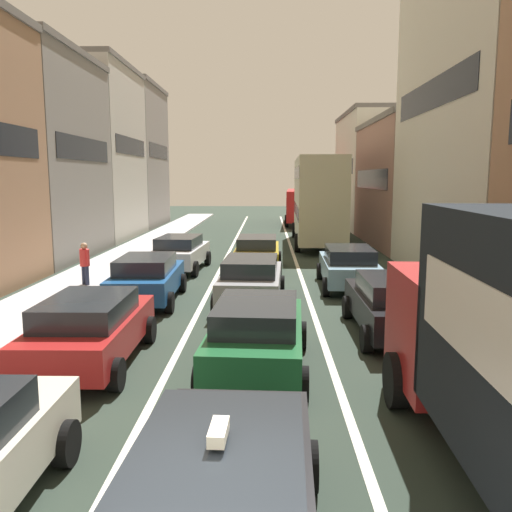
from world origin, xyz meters
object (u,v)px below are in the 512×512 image
Objects in this scene: hatchback_centre_lane_third at (251,279)px; bus_mid_queue_primary at (318,197)px; coupe_centre_lane_fourth at (257,252)px; sedan_left_lane_fourth at (180,252)px; sedan_left_lane_third at (147,278)px; taxi_centre_lane_front at (221,501)px; pedestrian_near_kerb at (85,262)px; wagon_left_lane_second at (90,328)px; bus_far_queue_secondary at (302,203)px; sedan_right_lane_behind_truck at (393,304)px; wagon_right_lane_far at (349,266)px; sedan_centre_lane_second at (257,333)px.

hatchback_centre_lane_third is 15.37m from bus_mid_queue_primary.
coupe_centre_lane_fourth is 3.31m from sedan_left_lane_fourth.
taxi_centre_lane_front is at bearing -165.49° from sedan_left_lane_third.
wagon_left_lane_second is at bearing 59.65° from pedestrian_near_kerb.
pedestrian_near_kerb is at bearing 26.43° from taxi_centre_lane_front.
bus_far_queue_secondary reaches higher than pedestrian_near_kerb.
wagon_left_lane_second is at bearing 164.94° from coupe_centre_lane_fourth.
sedan_left_lane_fourth is 11.45m from sedan_right_lane_behind_truck.
wagon_left_lane_second is at bearing 141.93° from wagon_right_lane_far.
hatchback_centre_lane_third is 29.16m from bus_far_queue_secondary.
bus_mid_queue_primary is 15.88m from pedestrian_near_kerb.
sedan_centre_lane_second is 12.27m from sedan_left_lane_fourth.
hatchback_centre_lane_third is at bearing -179.68° from coupe_centre_lane_fourth.
bus_mid_queue_primary is (-0.22, 17.98, 2.03)m from sedan_right_lane_behind_truck.
sedan_left_lane_third is 6.69m from coupe_centre_lane_fourth.
bus_mid_queue_primary is at bearing -19.69° from coupe_centre_lane_fourth.
pedestrian_near_kerb is at bearing 19.30° from wagon_left_lane_second.
bus_far_queue_secondary is at bearing 1.60° from bus_mid_queue_primary.
taxi_centre_lane_front reaches higher than coupe_centre_lane_fourth.
hatchback_centre_lane_third is 1.01× the size of sedan_left_lane_third.
taxi_centre_lane_front is 6.77m from wagon_left_lane_second.
sedan_centre_lane_second is 1.01× the size of wagon_right_lane_far.
hatchback_centre_lane_third is 5.97m from coupe_centre_lane_fourth.
sedan_left_lane_fourth is at bearing -2.71° from sedan_left_lane_third.
taxi_centre_lane_front is at bearing 178.14° from bus_far_queue_secondary.
hatchback_centre_lane_third is at bearing -95.33° from sedan_left_lane_third.
wagon_left_lane_second is 11.45m from sedan_left_lane_fourth.
bus_far_queue_secondary is at bearing -2.45° from taxi_centre_lane_front.
sedan_left_lane_fourth is 0.42× the size of bus_far_queue_secondary.
sedan_right_lane_behind_truck is at bearing -21.39° from taxi_centre_lane_front.
hatchback_centre_lane_third and sedan_left_lane_fourth have the same top height.
sedan_right_lane_behind_truck is (6.91, -9.13, 0.00)m from sedan_left_lane_fourth.
pedestrian_near_kerb is (-2.78, -3.76, 0.15)m from sedan_left_lane_fourth.
sedan_left_lane_third and wagon_right_lane_far have the same top height.
wagon_right_lane_far is at bearing -17.33° from sedan_centre_lane_second.
pedestrian_near_kerb is (-9.69, 5.37, 0.15)m from sedan_right_lane_behind_truck.
coupe_centre_lane_fourth is (3.32, 11.42, 0.00)m from wagon_left_lane_second.
sedan_centre_lane_second and coupe_centre_lane_fourth have the same top height.
bus_mid_queue_primary reaches higher than taxi_centre_lane_front.
coupe_centre_lane_fourth is 4.77m from wagon_right_lane_far.
taxi_centre_lane_front reaches higher than wagon_right_lane_far.
sedan_left_lane_third is 1.00× the size of wagon_right_lane_far.
bus_mid_queue_primary is at bearing -177.08° from bus_far_queue_secondary.
wagon_left_lane_second is 0.41× the size of bus_mid_queue_primary.
coupe_centre_lane_fourth is (0.03, 17.34, -0.00)m from taxi_centre_lane_front.
coupe_centre_lane_fourth is 23.24m from bus_far_queue_secondary.
bus_mid_queue_primary is at bearing -5.00° from taxi_centre_lane_front.
sedan_left_lane_fourth is (0.10, 5.79, 0.00)m from sedan_left_lane_third.
taxi_centre_lane_front reaches higher than wagon_left_lane_second.
bus_mid_queue_primary is (3.16, 20.60, 2.03)m from sedan_centre_lane_second.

